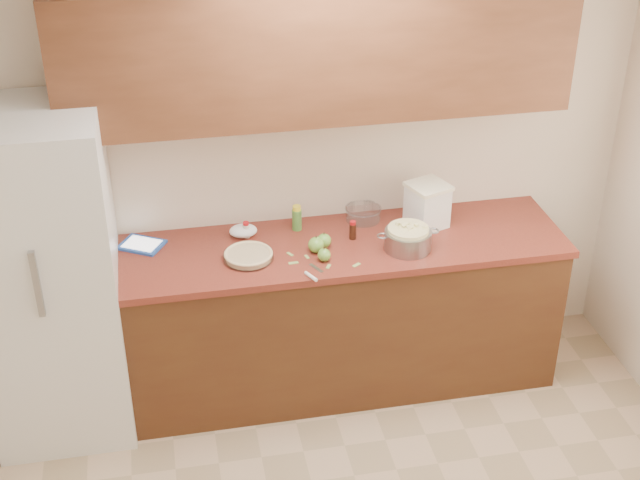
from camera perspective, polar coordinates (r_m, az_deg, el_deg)
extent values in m
plane|color=silver|center=(2.81, 6.48, 14.50)|extent=(3.60, 3.60, 0.00)
plane|color=beige|center=(4.90, -0.49, 5.43)|extent=(3.60, 0.00, 3.60)
cube|color=#4A2B15|center=(5.06, 0.24, -4.99)|extent=(2.60, 0.65, 0.88)
cube|color=brown|center=(4.81, 0.25, -0.50)|extent=(2.64, 0.68, 0.04)
cube|color=brown|center=(4.51, -0.11, 12.07)|extent=(2.60, 0.34, 0.70)
cube|color=silver|center=(4.75, -16.98, -2.40)|extent=(0.70, 0.70, 1.80)
cylinder|color=silver|center=(4.67, -4.60, -1.04)|extent=(0.27, 0.27, 0.04)
cylinder|color=beige|center=(4.67, -4.60, -1.03)|extent=(0.24, 0.24, 0.03)
torus|color=beige|center=(4.66, -4.61, -0.88)|extent=(0.26, 0.26, 0.02)
cylinder|color=gray|center=(4.76, 5.64, 0.01)|extent=(0.25, 0.25, 0.11)
torus|color=gray|center=(4.70, 4.02, 0.26)|extent=(0.06, 0.06, 0.01)
torus|color=gray|center=(4.77, 7.28, 0.59)|extent=(0.06, 0.06, 0.01)
cylinder|color=#FFF6AB|center=(4.75, 5.65, 0.17)|extent=(0.22, 0.22, 0.11)
cube|color=white|center=(4.97, 6.87, 2.14)|extent=(0.24, 0.24, 0.23)
cube|color=#FAF0C8|center=(4.91, 6.96, 3.44)|extent=(0.26, 0.26, 0.02)
cube|color=#2452AE|center=(4.87, -11.33, -0.31)|extent=(0.28, 0.26, 0.01)
cube|color=white|center=(4.87, -11.34, -0.22)|extent=(0.22, 0.21, 0.00)
cube|color=gray|center=(4.59, -0.25, -1.80)|extent=(0.06, 0.10, 0.00)
cylinder|color=white|center=(4.51, -0.59, -2.34)|extent=(0.06, 0.09, 0.02)
cylinder|color=#4C8C38|center=(4.91, -1.49, 1.31)|extent=(0.05, 0.05, 0.12)
cylinder|color=yellow|center=(4.88, -1.50, 2.06)|extent=(0.05, 0.05, 0.03)
cylinder|color=beige|center=(4.86, -4.74, 0.58)|extent=(0.04, 0.04, 0.08)
cylinder|color=red|center=(4.84, -4.77, 1.06)|extent=(0.03, 0.03, 0.02)
cylinder|color=black|center=(4.83, 2.11, 0.55)|extent=(0.04, 0.04, 0.09)
cylinder|color=red|center=(4.81, 2.12, 1.11)|extent=(0.03, 0.03, 0.02)
cylinder|color=silver|center=(5.03, 2.77, 1.68)|extent=(0.20, 0.20, 0.07)
torus|color=silver|center=(5.01, 2.78, 2.03)|extent=(0.21, 0.21, 0.01)
ellipsoid|color=white|center=(4.88, -4.94, 0.59)|extent=(0.18, 0.16, 0.06)
sphere|color=#67A037|center=(4.71, -0.25, -0.31)|extent=(0.09, 0.09, 0.09)
cylinder|color=#3F2D19|center=(4.68, -0.25, 0.21)|extent=(0.01, 0.01, 0.01)
sphere|color=#67A037|center=(4.75, 0.26, -0.04)|extent=(0.08, 0.08, 0.08)
cylinder|color=#3F2D19|center=(4.73, 0.26, 0.43)|extent=(0.01, 0.01, 0.01)
sphere|color=#67A037|center=(4.64, 0.27, -0.96)|extent=(0.07, 0.07, 0.07)
cylinder|color=#3F2D19|center=(4.61, 0.27, -0.53)|extent=(0.01, 0.01, 0.01)
cube|color=#90B056|center=(4.68, -0.84, -1.08)|extent=(0.02, 0.04, 0.00)
cube|color=#90B056|center=(4.62, 2.35, -1.61)|extent=(0.05, 0.04, 0.00)
cube|color=#90B056|center=(4.60, 0.54, -1.71)|extent=(0.04, 0.05, 0.00)
cube|color=#90B056|center=(4.63, -1.71, -1.48)|extent=(0.05, 0.02, 0.00)
cube|color=#90B056|center=(4.71, -1.94, -0.91)|extent=(0.04, 0.05, 0.00)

